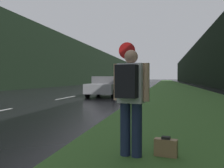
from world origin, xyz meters
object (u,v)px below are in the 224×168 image
at_px(hitchhiker_with_backpack, 130,96).
at_px(car_passing_far, 142,81).
at_px(suitcase, 166,148).
at_px(car_passing_near, 105,86).
at_px(stop_sign, 127,68).
at_px(delivery_truck, 144,77).

bearing_deg(hitchhiker_with_backpack, car_passing_far, 106.12).
height_order(suitcase, car_passing_far, car_passing_far).
bearing_deg(car_passing_far, car_passing_near, 90.00).
distance_m(car_passing_near, car_passing_far, 27.54).
distance_m(hitchhiker_with_backpack, suitcase, 0.98).
relative_size(hitchhiker_with_backpack, car_passing_far, 0.37).
bearing_deg(hitchhiker_with_backpack, stop_sign, 110.59).
bearing_deg(hitchhiker_with_backpack, suitcase, 25.93).
xyz_separation_m(stop_sign, suitcase, (1.50, -5.66, -1.48)).
height_order(stop_sign, car_passing_far, stop_sign).
relative_size(suitcase, car_passing_far, 0.08).
bearing_deg(car_passing_far, delivery_truck, -85.36).
bearing_deg(stop_sign, suitcase, -75.19).
height_order(car_passing_far, delivery_truck, delivery_truck).
distance_m(suitcase, car_passing_far, 39.57).
relative_size(stop_sign, hitchhiker_with_backpack, 1.60).
distance_m(stop_sign, car_passing_near, 6.70).
distance_m(stop_sign, suitcase, 6.04).
height_order(stop_sign, hitchhiker_with_backpack, stop_sign).
relative_size(stop_sign, suitcase, 7.22).
xyz_separation_m(hitchhiker_with_backpack, car_passing_near, (-3.39, 11.97, -0.28)).
relative_size(hitchhiker_with_backpack, car_passing_near, 0.41).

